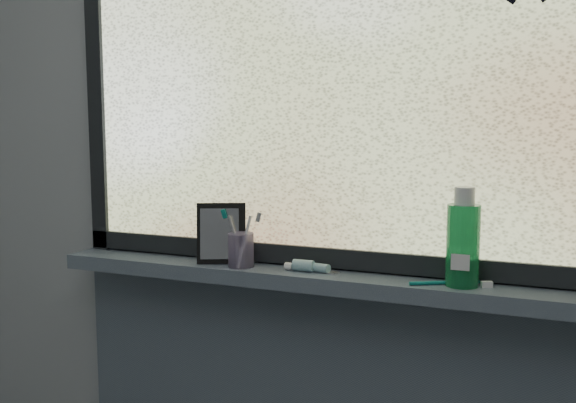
# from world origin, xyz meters

# --- Properties ---
(wall_back) EXTENTS (3.00, 0.01, 2.50)m
(wall_back) POSITION_xyz_m (0.00, 1.30, 1.25)
(wall_back) COLOR #9EA3A8
(wall_back) RESTS_ON ground
(windowsill) EXTENTS (1.62, 0.14, 0.04)m
(windowsill) POSITION_xyz_m (0.00, 1.23, 1.00)
(windowsill) COLOR #4F5A69
(windowsill) RESTS_ON wall_back
(window_pane) EXTENTS (1.50, 0.01, 1.00)m
(window_pane) POSITION_xyz_m (0.00, 1.28, 1.53)
(window_pane) COLOR silver
(window_pane) RESTS_ON wall_back
(frame_bottom) EXTENTS (1.60, 0.03, 0.05)m
(frame_bottom) POSITION_xyz_m (0.00, 1.28, 1.05)
(frame_bottom) COLOR black
(frame_bottom) RESTS_ON windowsill
(frame_left) EXTENTS (0.05, 0.03, 1.10)m
(frame_left) POSITION_xyz_m (-0.78, 1.28, 1.53)
(frame_left) COLOR black
(frame_left) RESTS_ON wall_back
(vanity_mirror) EXTENTS (0.15, 0.11, 0.16)m
(vanity_mirror) POSITION_xyz_m (-0.35, 1.23, 1.10)
(vanity_mirror) COLOR black
(vanity_mirror) RESTS_ON windowsill
(toothpaste_tube) EXTENTS (0.17, 0.05, 0.03)m
(toothpaste_tube) POSITION_xyz_m (-0.09, 1.22, 1.03)
(toothpaste_tube) COLOR white
(toothpaste_tube) RESTS_ON windowsill
(toothbrush_cup) EXTENTS (0.09, 0.09, 0.09)m
(toothbrush_cup) POSITION_xyz_m (-0.28, 1.21, 1.06)
(toothbrush_cup) COLOR #AA97C8
(toothbrush_cup) RESTS_ON windowsill
(toothbrush_lying) EXTENTS (0.19, 0.11, 0.01)m
(toothbrush_lying) POSITION_xyz_m (0.25, 1.22, 1.03)
(toothbrush_lying) COLOR #0C6F69
(toothbrush_lying) RESTS_ON windowsill
(mouthwash_bottle) EXTENTS (0.09, 0.09, 0.19)m
(mouthwash_bottle) POSITION_xyz_m (0.28, 1.22, 1.13)
(mouthwash_bottle) COLOR #1B8F4B
(mouthwash_bottle) RESTS_ON windowsill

